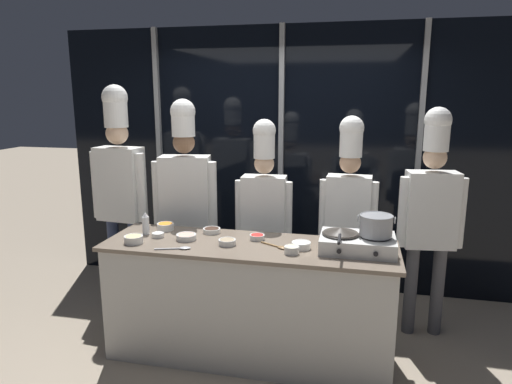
# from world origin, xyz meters

# --- Properties ---
(ground_plane) EXTENTS (24.00, 24.00, 0.00)m
(ground_plane) POSITION_xyz_m (0.00, 0.00, 0.00)
(ground_plane) COLOR gray
(window_wall_back) EXTENTS (4.74, 0.09, 2.70)m
(window_wall_back) POSITION_xyz_m (0.00, 1.46, 1.35)
(window_wall_back) COLOR black
(window_wall_back) RESTS_ON ground_plane
(demo_counter) EXTENTS (2.22, 0.67, 0.92)m
(demo_counter) POSITION_xyz_m (0.00, 0.00, 0.46)
(demo_counter) COLOR beige
(demo_counter) RESTS_ON ground_plane
(portable_stove) EXTENTS (0.53, 0.40, 0.12)m
(portable_stove) POSITION_xyz_m (0.80, 0.03, 0.98)
(portable_stove) COLOR silver
(portable_stove) RESTS_ON demo_counter
(frying_pan) EXTENTS (0.27, 0.46, 0.04)m
(frying_pan) POSITION_xyz_m (0.68, 0.03, 1.06)
(frying_pan) COLOR #38332D
(frying_pan) RESTS_ON portable_stove
(stock_pot) EXTENTS (0.26, 0.23, 0.15)m
(stock_pot) POSITION_xyz_m (0.92, 0.03, 1.12)
(stock_pot) COLOR #93969B
(stock_pot) RESTS_ON portable_stove
(squeeze_bottle_clear) EXTENTS (0.06, 0.06, 0.19)m
(squeeze_bottle_clear) POSITION_xyz_m (-0.87, 0.06, 1.01)
(squeeze_bottle_clear) COLOR white
(squeeze_bottle_clear) RESTS_ON demo_counter
(prep_bowl_soy_glaze) EXTENTS (0.14, 0.14, 0.04)m
(prep_bowl_soy_glaze) POSITION_xyz_m (-0.36, 0.21, 0.94)
(prep_bowl_soy_glaze) COLOR white
(prep_bowl_soy_glaze) RESTS_ON demo_counter
(prep_bowl_rice) EXTENTS (0.10, 0.10, 0.04)m
(prep_bowl_rice) POSITION_xyz_m (-0.74, 0.01, 0.94)
(prep_bowl_rice) COLOR white
(prep_bowl_rice) RESTS_ON demo_counter
(prep_bowl_carrots) EXTENTS (0.14, 0.14, 0.06)m
(prep_bowl_carrots) POSITION_xyz_m (-0.76, 0.20, 0.95)
(prep_bowl_carrots) COLOR white
(prep_bowl_carrots) RESTS_ON demo_counter
(prep_bowl_ginger) EXTENTS (0.14, 0.14, 0.06)m
(prep_bowl_ginger) POSITION_xyz_m (-0.86, -0.17, 0.95)
(prep_bowl_ginger) COLOR white
(prep_bowl_ginger) RESTS_ON demo_counter
(prep_bowl_garlic) EXTENTS (0.14, 0.14, 0.05)m
(prep_bowl_garlic) POSITION_xyz_m (0.40, -0.01, 0.95)
(prep_bowl_garlic) COLOR white
(prep_bowl_garlic) RESTS_ON demo_counter
(prep_bowl_shrimp) EXTENTS (0.16, 0.16, 0.04)m
(prep_bowl_shrimp) POSITION_xyz_m (-0.50, -0.00, 0.95)
(prep_bowl_shrimp) COLOR white
(prep_bowl_shrimp) RESTS_ON demo_counter
(prep_bowl_bell_pepper) EXTENTS (0.12, 0.12, 0.04)m
(prep_bowl_bell_pepper) POSITION_xyz_m (0.04, 0.12, 0.94)
(prep_bowl_bell_pepper) COLOR white
(prep_bowl_bell_pepper) RESTS_ON demo_counter
(prep_bowl_mushrooms) EXTENTS (0.13, 0.13, 0.04)m
(prep_bowl_mushrooms) POSITION_xyz_m (-0.15, -0.05, 0.95)
(prep_bowl_mushrooms) COLOR white
(prep_bowl_mushrooms) RESTS_ON demo_counter
(prep_bowl_noodles) EXTENTS (0.11, 0.11, 0.06)m
(prep_bowl_noodles) POSITION_xyz_m (0.35, -0.13, 0.95)
(prep_bowl_noodles) COLOR white
(prep_bowl_noodles) RESTS_ON demo_counter
(serving_spoon_slotted) EXTENTS (0.23, 0.15, 0.02)m
(serving_spoon_slotted) POSITION_xyz_m (0.23, -0.03, 0.93)
(serving_spoon_slotted) COLOR olive
(serving_spoon_slotted) RESTS_ON demo_counter
(serving_spoon_solid) EXTENTS (0.26, 0.11, 0.02)m
(serving_spoon_solid) POSITION_xyz_m (-0.46, -0.22, 0.93)
(serving_spoon_solid) COLOR #B2B5BA
(serving_spoon_solid) RESTS_ON demo_counter
(chef_head) EXTENTS (0.56, 0.26, 2.11)m
(chef_head) POSITION_xyz_m (-1.40, 0.63, 1.24)
(chef_head) COLOR #2D3856
(chef_head) RESTS_ON ground_plane
(chef_sous) EXTENTS (0.58, 0.30, 1.99)m
(chef_sous) POSITION_xyz_m (-0.74, 0.63, 1.16)
(chef_sous) COLOR #232326
(chef_sous) RESTS_ON ground_plane
(chef_line) EXTENTS (0.51, 0.22, 1.82)m
(chef_line) POSITION_xyz_m (-0.02, 0.65, 1.06)
(chef_line) COLOR #232326
(chef_line) RESTS_ON ground_plane
(chef_pastry) EXTENTS (0.49, 0.21, 1.86)m
(chef_pastry) POSITION_xyz_m (0.71, 0.67, 1.09)
(chef_pastry) COLOR #232326
(chef_pastry) RESTS_ON ground_plane
(chef_apprentice) EXTENTS (0.53, 0.26, 1.93)m
(chef_apprentice) POSITION_xyz_m (1.38, 0.66, 1.13)
(chef_apprentice) COLOR #4C4C51
(chef_apprentice) RESTS_ON ground_plane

